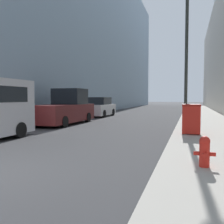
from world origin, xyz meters
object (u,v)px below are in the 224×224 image
(fire_hydrant, at_px, (205,151))
(trash_bin, at_px, (191,119))
(parked_sedan_near, at_px, (99,108))
(pickup_truck, at_px, (65,109))
(lamppost, at_px, (187,46))

(fire_hydrant, bearing_deg, trash_bin, 92.88)
(fire_hydrant, height_order, parked_sedan_near, parked_sedan_near)
(parked_sedan_near, bearing_deg, pickup_truck, -88.92)
(lamppost, relative_size, parked_sedan_near, 1.64)
(parked_sedan_near, bearing_deg, trash_bin, -51.88)
(fire_hydrant, xyz_separation_m, parked_sedan_near, (-7.93, 14.88, 0.30))
(fire_hydrant, xyz_separation_m, pickup_truck, (-7.81, 8.29, 0.43))
(pickup_truck, bearing_deg, trash_bin, -22.92)
(fire_hydrant, bearing_deg, parked_sedan_near, 118.06)
(fire_hydrant, relative_size, parked_sedan_near, 0.16)
(trash_bin, bearing_deg, fire_hydrant, -87.12)
(lamppost, relative_size, pickup_truck, 1.28)
(lamppost, bearing_deg, parked_sedan_near, 135.16)
(fire_hydrant, relative_size, trash_bin, 0.54)
(fire_hydrant, relative_size, lamppost, 0.10)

